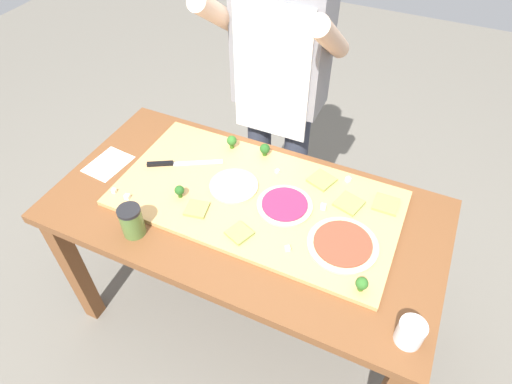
{
  "coord_description": "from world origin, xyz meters",
  "views": [
    {
      "loc": [
        0.52,
        -1.03,
        2.05
      ],
      "look_at": [
        0.04,
        0.02,
        0.87
      ],
      "focal_mm": 30.6,
      "sensor_mm": 36.0,
      "label": 1
    }
  ],
  "objects": [
    {
      "name": "recipe_note",
      "position": [
        -0.65,
        -0.02,
        0.78
      ],
      "size": [
        0.16,
        0.2,
        0.0
      ],
      "primitive_type": "cube",
      "rotation": [
        0.0,
        0.0,
        -0.09
      ],
      "color": "white",
      "rests_on": "prep_table"
    },
    {
      "name": "broccoli_floret_front_mid",
      "position": [
        0.51,
        -0.18,
        0.83
      ],
      "size": [
        0.04,
        0.04,
        0.06
      ],
      "color": "#366618",
      "rests_on": "cutting_board"
    },
    {
      "name": "pizza_slice_far_left",
      "position": [
        0.37,
        0.17,
        0.81
      ],
      "size": [
        0.12,
        0.12,
        0.01
      ],
      "primitive_type": "cube",
      "rotation": [
        0.0,
        0.0,
        -0.28
      ],
      "color": "#899E4C",
      "rests_on": "cutting_board"
    },
    {
      "name": "sauce_jar",
      "position": [
        -0.32,
        -0.28,
        0.85
      ],
      "size": [
        0.08,
        0.08,
        0.13
      ],
      "color": "#517033",
      "rests_on": "prep_table"
    },
    {
      "name": "cheese_crumble_e",
      "position": [
        0.23,
        -0.13,
        0.81
      ],
      "size": [
        0.02,
        0.02,
        0.02
      ],
      "primitive_type": "cube",
      "rotation": [
        0.0,
        0.0,
        0.64
      ],
      "color": "silver",
      "rests_on": "cutting_board"
    },
    {
      "name": "broccoli_floret_front_right",
      "position": [
        -0.25,
        -0.07,
        0.84
      ],
      "size": [
        0.04,
        0.04,
        0.06
      ],
      "color": "#2C5915",
      "rests_on": "cutting_board"
    },
    {
      "name": "chefs_knife",
      "position": [
        -0.38,
        0.08,
        0.81
      ],
      "size": [
        0.29,
        0.18,
        0.02
      ],
      "color": "#B7BABF",
      "rests_on": "cutting_board"
    },
    {
      "name": "cheese_crumble_b",
      "position": [
        0.33,
        0.3,
        0.81
      ],
      "size": [
        0.02,
        0.02,
        0.02
      ],
      "primitive_type": "cube",
      "rotation": [
        0.0,
        0.0,
        1.02
      ],
      "color": "white",
      "rests_on": "cutting_board"
    },
    {
      "name": "cutting_board",
      "position": [
        0.02,
        0.06,
        0.79
      ],
      "size": [
        1.12,
        0.58,
        0.02
      ],
      "primitive_type": "cube",
      "color": "tan",
      "rests_on": "prep_table"
    },
    {
      "name": "cheese_crumble_d",
      "position": [
        -0.5,
        -0.16,
        0.81
      ],
      "size": [
        0.02,
        0.02,
        0.02
      ],
      "primitive_type": "cube",
      "rotation": [
        0.0,
        0.0,
        0.25
      ],
      "color": "silver",
      "rests_on": "cutting_board"
    },
    {
      "name": "pizza_slice_far_right",
      "position": [
        -0.16,
        -0.1,
        0.81
      ],
      "size": [
        0.1,
        0.1,
        0.01
      ],
      "primitive_type": "cube",
      "rotation": [
        0.0,
        0.0,
        0.19
      ],
      "color": "#899E4C",
      "rests_on": "cutting_board"
    },
    {
      "name": "broccoli_floret_front_left",
      "position": [
        -0.2,
        0.29,
        0.84
      ],
      "size": [
        0.04,
        0.04,
        0.06
      ],
      "color": "#366618",
      "rests_on": "cutting_board"
    },
    {
      "name": "cheese_crumble_a",
      "position": [
        0.28,
        0.11,
        0.81
      ],
      "size": [
        0.02,
        0.02,
        0.02
      ],
      "primitive_type": "cube",
      "rotation": [
        0.0,
        0.0,
        0.19
      ],
      "color": "silver",
      "rests_on": "cutting_board"
    },
    {
      "name": "cook_center",
      "position": [
        -0.1,
        0.57,
        1.0
      ],
      "size": [
        0.54,
        0.39,
        1.67
      ],
      "color": "#333847",
      "rests_on": "ground"
    },
    {
      "name": "cheese_crumble_f",
      "position": [
        -0.44,
        -0.16,
        0.81
      ],
      "size": [
        0.02,
        0.02,
        0.02
      ],
      "primitive_type": "cube",
      "rotation": [
        0.0,
        0.0,
        0.18
      ],
      "color": "white",
      "rests_on": "cutting_board"
    },
    {
      "name": "pizza_slice_near_right",
      "position": [
        0.5,
        0.23,
        0.81
      ],
      "size": [
        0.09,
        0.09,
        0.01
      ],
      "primitive_type": "cube",
      "rotation": [
        0.0,
        0.0,
        0.01
      ],
      "color": "#899E4C",
      "rests_on": "cutting_board"
    },
    {
      "name": "pizza_whole_beet_magenta",
      "position": [
        0.14,
        0.06,
        0.81
      ],
      "size": [
        0.22,
        0.22,
        0.02
      ],
      "color": "beige",
      "rests_on": "cutting_board"
    },
    {
      "name": "broccoli_floret_back_left",
      "position": [
        -0.05,
        0.3,
        0.83
      ],
      "size": [
        0.04,
        0.04,
        0.06
      ],
      "color": "#2C5915",
      "rests_on": "cutting_board"
    },
    {
      "name": "pizza_slice_center",
      "position": [
        0.05,
        -0.14,
        0.81
      ],
      "size": [
        0.1,
        0.1,
        0.01
      ],
      "primitive_type": "cube",
      "rotation": [
        0.0,
        0.0,
        -0.37
      ],
      "color": "#899E4C",
      "rests_on": "cutting_board"
    },
    {
      "name": "pizza_whole_tomato_red",
      "position": [
        0.4,
        -0.03,
        0.81
      ],
      "size": [
        0.26,
        0.26,
        0.02
      ],
      "color": "beige",
      "rests_on": "cutting_board"
    },
    {
      "name": "pizza_whole_cheese_artichoke",
      "position": [
        -0.08,
        0.07,
        0.81
      ],
      "size": [
        0.2,
        0.2,
        0.02
      ],
      "color": "beige",
      "rests_on": "cutting_board"
    },
    {
      "name": "flour_cup",
      "position": [
        0.69,
        -0.28,
        0.82
      ],
      "size": [
        0.08,
        0.08,
        0.09
      ],
      "color": "white",
      "rests_on": "prep_table"
    },
    {
      "name": "prep_table",
      "position": [
        0.0,
        0.0,
        0.67
      ],
      "size": [
        1.54,
        0.8,
        0.78
      ],
      "color": "brown",
      "rests_on": "ground"
    },
    {
      "name": "cheese_crumble_c",
      "position": [
        0.04,
        0.22,
        0.81
      ],
      "size": [
        0.02,
        0.02,
        0.01
      ],
      "primitive_type": "cube",
      "rotation": [
        0.0,
        0.0,
        1.14
      ],
      "color": "white",
      "rests_on": "cutting_board"
    },
    {
      "name": "pizza_slice_near_left",
      "position": [
        0.23,
        0.25,
        0.81
      ],
      "size": [
        0.12,
        0.12,
        0.01
      ],
      "primitive_type": "cube",
      "rotation": [
        0.0,
        0.0,
        -0.34
      ],
      "color": "#899E4C",
      "rests_on": "cutting_board"
    },
    {
      "name": "ground_plane",
      "position": [
        0.0,
        0.0,
        0.0
      ],
      "size": [
        8.0,
        8.0,
        0.0
      ],
      "primitive_type": "plane",
      "color": "#6B665B"
    }
  ]
}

